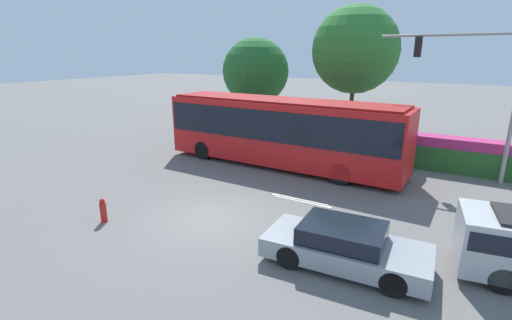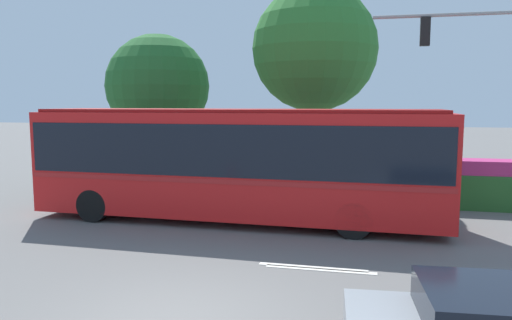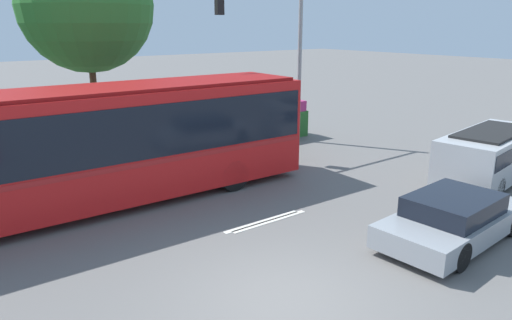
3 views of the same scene
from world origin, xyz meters
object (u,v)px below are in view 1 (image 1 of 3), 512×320
object	(u,v)px
sedan_foreground	(345,246)
street_tree_centre	(355,50)
city_bus	(281,129)
fire_hydrant	(103,211)
traffic_light_pole	(483,80)
street_tree_left	(256,72)

from	to	relation	value
sedan_foreground	street_tree_centre	xyz separation A→B (m)	(-4.04, 13.30, 5.20)
city_bus	fire_hydrant	world-z (taller)	city_bus
traffic_light_pole	fire_hydrant	world-z (taller)	traffic_light_pole
city_bus	traffic_light_pole	distance (m)	9.12
traffic_light_pole	street_tree_centre	size ratio (longest dim) A/B	0.83
fire_hydrant	city_bus	bearing A→B (deg)	76.44
street_tree_left	fire_hydrant	distance (m)	16.23
city_bus	street_tree_left	xyz separation A→B (m)	(-5.34, 6.38, 2.40)
city_bus	street_tree_left	world-z (taller)	street_tree_left
street_tree_left	street_tree_centre	xyz separation A→B (m)	(7.08, -0.50, 1.42)
city_bus	sedan_foreground	world-z (taller)	city_bus
traffic_light_pole	city_bus	bearing A→B (deg)	17.19
street_tree_left	sedan_foreground	bearing A→B (deg)	-51.12
fire_hydrant	sedan_foreground	bearing A→B (deg)	11.54
sedan_foreground	fire_hydrant	distance (m)	8.13
traffic_light_pole	street_tree_left	size ratio (longest dim) A/B	1.03
city_bus	traffic_light_pole	xyz separation A→B (m)	(8.37, 2.59, 2.56)
city_bus	street_tree_centre	bearing A→B (deg)	-105.48
city_bus	fire_hydrant	xyz separation A→B (m)	(-2.18, -9.05, -1.53)
traffic_light_pole	street_tree_left	xyz separation A→B (m)	(-13.71, 3.79, -0.15)
traffic_light_pole	street_tree_left	distance (m)	14.22
sedan_foreground	street_tree_centre	distance (m)	14.84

